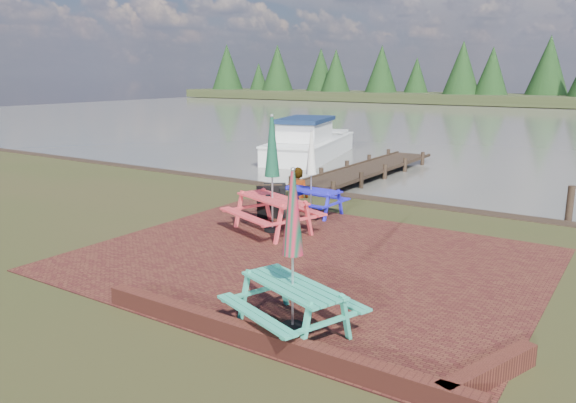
# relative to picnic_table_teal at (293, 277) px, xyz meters

# --- Properties ---
(ground) EXTENTS (120.00, 120.00, 0.00)m
(ground) POSITION_rel_picnic_table_teal_xyz_m (-1.50, 1.87, -0.85)
(ground) COLOR black
(ground) RESTS_ON ground
(paving) EXTENTS (9.00, 7.50, 0.02)m
(paving) POSITION_rel_picnic_table_teal_xyz_m (-1.50, 2.87, -0.84)
(paving) COLOR #3B1512
(paving) RESTS_ON ground
(brick_wall) EXTENTS (6.21, 1.79, 0.30)m
(brick_wall) POSITION_rel_picnic_table_teal_xyz_m (0.65, -0.55, -0.70)
(brick_wall) COLOR #4C1E16
(brick_wall) RESTS_ON ground
(water) EXTENTS (120.00, 60.00, 0.02)m
(water) POSITION_rel_picnic_table_teal_xyz_m (-1.50, 38.87, -0.85)
(water) COLOR #4E4C43
(water) RESTS_ON ground
(picnic_table_teal) EXTENTS (2.17, 2.06, 2.42)m
(picnic_table_teal) POSITION_rel_picnic_table_teal_xyz_m (0.00, 0.00, 0.00)
(picnic_table_teal) COLOR teal
(picnic_table_teal) RESTS_ON ground
(picnic_table_red) EXTENTS (2.50, 2.37, 2.77)m
(picnic_table_red) POSITION_rel_picnic_table_teal_xyz_m (-3.29, 4.20, 0.12)
(picnic_table_red) COLOR #C73338
(picnic_table_red) RESTS_ON ground
(picnic_table_blue) EXTENTS (1.69, 1.52, 2.26)m
(picnic_table_blue) POSITION_rel_picnic_table_teal_xyz_m (-3.40, 6.17, -0.06)
(picnic_table_blue) COLOR #1D18BB
(picnic_table_blue) RESTS_ON ground
(chalkboard) EXTENTS (0.60, 0.82, 0.92)m
(chalkboard) POSITION_rel_picnic_table_teal_xyz_m (-4.00, 5.17, -0.37)
(chalkboard) COLOR black
(chalkboard) RESTS_ON ground
(jetty) EXTENTS (1.76, 9.08, 1.00)m
(jetty) POSITION_rel_picnic_table_teal_xyz_m (-5.00, 13.15, -0.73)
(jetty) COLOR black
(jetty) RESTS_ON ground
(boat_jetty) EXTENTS (4.24, 7.72, 2.12)m
(boat_jetty) POSITION_rel_picnic_table_teal_xyz_m (-9.46, 16.08, -0.41)
(boat_jetty) COLOR silver
(boat_jetty) RESTS_ON ground
(person) EXTENTS (0.79, 0.66, 1.86)m
(person) POSITION_rel_picnic_table_teal_xyz_m (-4.81, 7.73, 0.08)
(person) COLOR gray
(person) RESTS_ON ground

